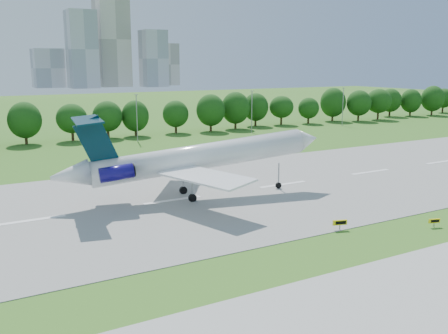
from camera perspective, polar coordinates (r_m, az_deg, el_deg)
ground at (r=53.29m, az=5.07°, el=-10.17°), size 600.00×600.00×0.00m
runway at (r=74.14m, az=-5.90°, el=-3.82°), size 400.00×45.00×0.08m
tree_line at (r=136.30m, az=-17.32°, el=5.46°), size 288.40×8.40×10.40m
light_poles at (r=126.04m, az=-17.47°, el=5.05°), size 175.90×0.25×12.19m
skyline at (r=450.08m, az=-13.07°, el=12.80°), size 127.00×52.00×80.00m
airliner at (r=74.13m, az=-4.14°, el=1.04°), size 41.79×30.02×12.98m
taxi_sign_centre at (r=67.10m, az=22.90°, el=-5.71°), size 1.51×0.62×1.08m
taxi_sign_right at (r=62.39m, az=13.11°, el=-6.22°), size 1.79×0.74×1.27m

